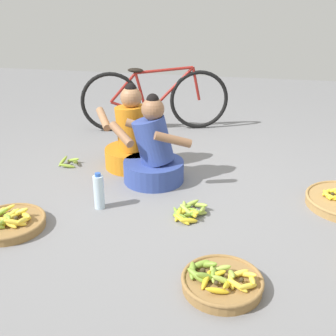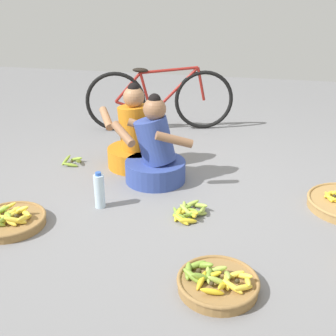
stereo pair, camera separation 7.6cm
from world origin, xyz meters
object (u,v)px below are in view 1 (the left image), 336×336
(banana_basket_back_left, at_px, (9,222))
(loose_bananas_back_center, at_px, (70,162))
(vendor_woman_behind, at_px, (132,141))
(banana_basket_near_bicycle, at_px, (222,282))
(bicycle_leaning, at_px, (155,100))
(loose_bananas_front_left, at_px, (189,212))
(water_bottle, at_px, (99,192))
(vendor_woman_front, at_px, (153,155))

(banana_basket_back_left, distance_m, loose_bananas_back_center, 1.15)
(vendor_woman_behind, xyz_separation_m, banana_basket_near_bicycle, (0.97, -1.58, -0.20))
(bicycle_leaning, relative_size, banana_basket_back_left, 3.28)
(loose_bananas_front_left, bearing_deg, vendor_woman_behind, 129.07)
(vendor_woman_behind, xyz_separation_m, water_bottle, (-0.02, -0.83, -0.11))
(loose_bananas_front_left, bearing_deg, banana_basket_near_bicycle, -68.16)
(bicycle_leaning, bearing_deg, water_bottle, -89.31)
(bicycle_leaning, distance_m, water_bottle, 1.96)
(vendor_woman_front, distance_m, water_bottle, 0.64)
(vendor_woman_behind, bearing_deg, banana_basket_near_bicycle, -58.50)
(banana_basket_back_left, height_order, loose_bananas_front_left, banana_basket_back_left)
(banana_basket_back_left, height_order, loose_bananas_back_center, banana_basket_back_left)
(vendor_woman_behind, relative_size, loose_bananas_back_center, 4.21)
(vendor_woman_behind, xyz_separation_m, loose_bananas_front_left, (0.66, -0.81, -0.22))
(vendor_woman_front, bearing_deg, loose_bananas_front_left, -53.74)
(loose_bananas_back_center, bearing_deg, water_bottle, -52.13)
(vendor_woman_behind, distance_m, bicycle_leaning, 1.12)
(bicycle_leaning, xyz_separation_m, banana_basket_near_bicycle, (1.02, -2.70, -0.31))
(vendor_woman_front, bearing_deg, water_bottle, -117.30)
(loose_bananas_back_center, height_order, water_bottle, water_bottle)
(banana_basket_near_bicycle, xyz_separation_m, loose_bananas_back_center, (-1.56, 1.48, -0.02))
(loose_bananas_back_center, distance_m, loose_bananas_front_left, 1.45)
(banana_basket_near_bicycle, relative_size, water_bottle, 1.60)
(bicycle_leaning, distance_m, banana_basket_back_left, 2.43)
(vendor_woman_front, bearing_deg, vendor_woman_behind, 134.06)
(vendor_woman_behind, height_order, bicycle_leaning, vendor_woman_behind)
(vendor_woman_behind, height_order, banana_basket_back_left, vendor_woman_behind)
(loose_bananas_front_left, bearing_deg, bicycle_leaning, 110.13)
(vendor_woman_front, height_order, vendor_woman_behind, vendor_woman_behind)
(banana_basket_near_bicycle, relative_size, loose_bananas_back_center, 2.47)
(loose_bananas_back_center, relative_size, water_bottle, 0.65)
(bicycle_leaning, relative_size, loose_bananas_back_center, 8.77)
(banana_basket_back_left, xyz_separation_m, banana_basket_near_bicycle, (1.51, -0.34, 0.00))
(vendor_woman_front, height_order, loose_bananas_front_left, vendor_woman_front)
(banana_basket_near_bicycle, bearing_deg, banana_basket_back_left, 167.29)
(bicycle_leaning, bearing_deg, banana_basket_near_bicycle, -69.38)
(vendor_woman_front, height_order, bicycle_leaning, vendor_woman_front)
(bicycle_leaning, xyz_separation_m, banana_basket_back_left, (-0.49, -2.36, -0.31))
(water_bottle, bearing_deg, banana_basket_near_bicycle, -37.06)
(vendor_woman_front, relative_size, banana_basket_near_bicycle, 1.66)
(vendor_woman_behind, distance_m, loose_bananas_back_center, 0.64)
(vendor_woman_front, relative_size, banana_basket_back_left, 1.54)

